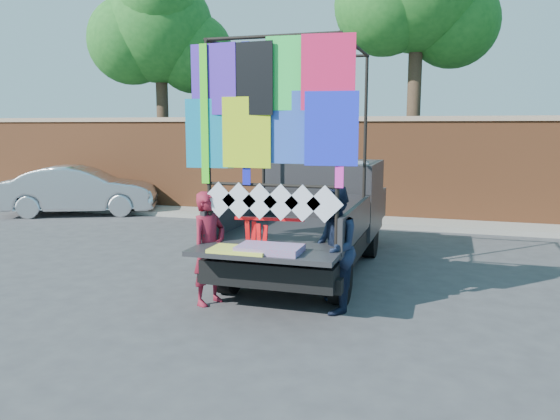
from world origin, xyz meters
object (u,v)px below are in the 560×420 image
(sedan, at_px, (81,190))
(man, at_px, (332,249))
(pickup_truck, at_px, (319,213))
(woman, at_px, (209,248))

(sedan, height_order, man, man)
(pickup_truck, xyz_separation_m, woman, (-0.87, -2.68, -0.11))
(sedan, bearing_deg, pickup_truck, -137.57)
(man, bearing_deg, pickup_truck, -178.15)
(pickup_truck, height_order, woman, pickup_truck)
(sedan, height_order, woman, woman)
(woman, relative_size, man, 0.93)
(sedan, relative_size, man, 2.41)
(pickup_truck, distance_m, sedan, 8.01)
(sedan, distance_m, man, 9.90)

